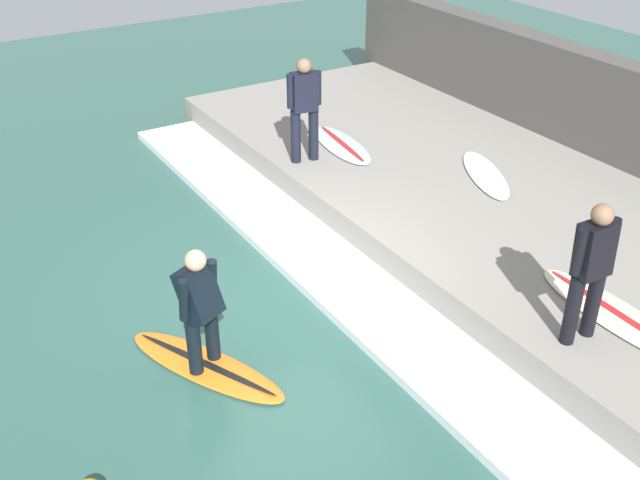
{
  "coord_description": "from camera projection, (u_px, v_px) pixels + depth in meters",
  "views": [
    {
      "loc": [
        -3.74,
        -6.73,
        5.32
      ],
      "look_at": [
        0.42,
        0.0,
        0.7
      ],
      "focal_mm": 42.0,
      "sensor_mm": 36.0,
      "label": 1
    }
  ],
  "objects": [
    {
      "name": "surfboard_riding",
      "position": [
        206.0,
        366.0,
        8.14
      ],
      "size": [
        1.37,
        2.1,
        0.07
      ],
      "color": "orange",
      "rests_on": "ground_plane"
    },
    {
      "name": "ground_plane",
      "position": [
        291.0,
        297.0,
        9.32
      ],
      "size": [
        28.0,
        28.0,
        0.0
      ],
      "primitive_type": "plane",
      "color": "#2D564C"
    },
    {
      "name": "wave_foam_crest",
      "position": [
        339.0,
        277.0,
        9.61
      ],
      "size": [
        1.09,
        11.89,
        0.12
      ],
      "primitive_type": "cube",
      "color": "silver",
      "rests_on": "ground_plane"
    },
    {
      "name": "surfer_waiting_near",
      "position": [
        591.0,
        266.0,
        7.4
      ],
      "size": [
        0.53,
        0.26,
        1.57
      ],
      "color": "black",
      "rests_on": "concrete_ledge"
    },
    {
      "name": "surfer_riding",
      "position": [
        200.0,
        304.0,
        7.72
      ],
      "size": [
        0.51,
        0.52,
        1.43
      ],
      "color": "black",
      "rests_on": "surfboard_riding"
    },
    {
      "name": "back_wall",
      "position": [
        622.0,
        129.0,
        11.5
      ],
      "size": [
        0.5,
        13.14,
        1.99
      ],
      "primitive_type": "cube",
      "color": "#474442",
      "rests_on": "ground_plane"
    },
    {
      "name": "surfboard_waiting_near",
      "position": [
        616.0,
        314.0,
        8.14
      ],
      "size": [
        0.65,
        2.1,
        0.07
      ],
      "color": "beige",
      "rests_on": "concrete_ledge"
    },
    {
      "name": "concrete_ledge",
      "position": [
        498.0,
        212.0,
        10.77
      ],
      "size": [
        4.4,
        12.51,
        0.48
      ],
      "primitive_type": "cube",
      "color": "gray",
      "rests_on": "ground_plane"
    },
    {
      "name": "surfboard_spare",
      "position": [
        485.0,
        174.0,
        11.23
      ],
      "size": [
        1.2,
        1.77,
        0.06
      ],
      "color": "white",
      "rests_on": "concrete_ledge"
    },
    {
      "name": "surfer_waiting_far",
      "position": [
        304.0,
        105.0,
        11.29
      ],
      "size": [
        0.54,
        0.29,
        1.62
      ],
      "color": "black",
      "rests_on": "concrete_ledge"
    },
    {
      "name": "surfboard_waiting_far",
      "position": [
        342.0,
        145.0,
        12.2
      ],
      "size": [
        0.81,
        1.8,
        0.07
      ],
      "color": "silver",
      "rests_on": "concrete_ledge"
    }
  ]
}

